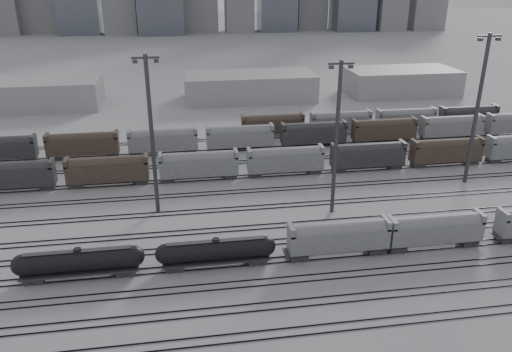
{
  "coord_description": "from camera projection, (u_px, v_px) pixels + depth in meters",
  "views": [
    {
      "loc": [
        -12.05,
        -57.86,
        37.72
      ],
      "look_at": [
        0.63,
        22.52,
        4.0
      ],
      "focal_mm": 35.0,
      "sensor_mm": 36.0,
      "label": 1
    }
  ],
  "objects": [
    {
      "name": "tracks",
      "position": [
        257.0,
        209.0,
        84.91
      ],
      "size": [
        220.0,
        71.5,
        0.16
      ],
      "color": "black",
      "rests_on": "ground"
    },
    {
      "name": "ground",
      "position": [
        277.0,
        264.0,
        68.97
      ],
      "size": [
        900.0,
        900.0,
        0.0
      ],
      "primitive_type": "plane",
      "color": "#B6B6BB",
      "rests_on": "ground"
    },
    {
      "name": "tank_car_b",
      "position": [
        216.0,
        251.0,
        67.8
      ],
      "size": [
        16.42,
        2.74,
        4.06
      ],
      "color": "#262628",
      "rests_on": "ground"
    },
    {
      "name": "bg_string_near",
      "position": [
        285.0,
        161.0,
        98.25
      ],
      "size": [
        151.0,
        3.0,
        5.6
      ],
      "color": "gray",
      "rests_on": "ground"
    },
    {
      "name": "tank_car_a",
      "position": [
        79.0,
        262.0,
        65.18
      ],
      "size": [
        16.91,
        2.82,
        4.18
      ],
      "color": "#262628",
      "rests_on": "ground"
    },
    {
      "name": "warehouse_right",
      "position": [
        401.0,
        81.0,
        162.77
      ],
      "size": [
        35.0,
        18.0,
        8.0
      ],
      "primitive_type": "cube",
      "color": "#A7A7AA",
      "rests_on": "ground"
    },
    {
      "name": "warehouse_mid",
      "position": [
        249.0,
        87.0,
        155.57
      ],
      "size": [
        40.0,
        18.0,
        8.0
      ],
      "primitive_type": "cube",
      "color": "#A7A7AA",
      "rests_on": "ground"
    },
    {
      "name": "bg_string_far",
      "position": [
        373.0,
        121.0,
        124.11
      ],
      "size": [
        66.0,
        3.0,
        5.6
      ],
      "color": "#4F3D32",
      "rests_on": "ground"
    },
    {
      "name": "bg_string_mid",
      "position": [
        313.0,
        134.0,
        114.29
      ],
      "size": [
        151.0,
        3.0,
        5.6
      ],
      "color": "#262628",
      "rests_on": "ground"
    },
    {
      "name": "hopper_car_b",
      "position": [
        435.0,
        228.0,
        72.07
      ],
      "size": [
        14.08,
        2.8,
        5.04
      ],
      "color": "#262628",
      "rests_on": "ground"
    },
    {
      "name": "light_mast_d",
      "position": [
        477.0,
        107.0,
        90.14
      ],
      "size": [
        4.45,
        0.71,
        27.79
      ],
      "color": "#3A3A3D",
      "rests_on": "ground"
    },
    {
      "name": "light_mast_c",
      "position": [
        337.0,
        136.0,
        78.97
      ],
      "size": [
        4.04,
        0.65,
        25.23
      ],
      "color": "#3A3A3D",
      "rests_on": "ground"
    },
    {
      "name": "light_mast_b",
      "position": [
        152.0,
        133.0,
        79.05
      ],
      "size": [
        4.17,
        0.67,
        26.07
      ],
      "color": "#3A3A3D",
      "rests_on": "ground"
    },
    {
      "name": "hopper_car_a",
      "position": [
        339.0,
        236.0,
        69.96
      ],
      "size": [
        14.41,
        2.86,
        5.15
      ],
      "color": "#262628",
      "rests_on": "ground"
    },
    {
      "name": "warehouse_left",
      "position": [
        12.0,
        95.0,
        145.49
      ],
      "size": [
        50.0,
        18.0,
        8.0
      ],
      "primitive_type": "cube",
      "color": "#A7A7AA",
      "rests_on": "ground"
    }
  ]
}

